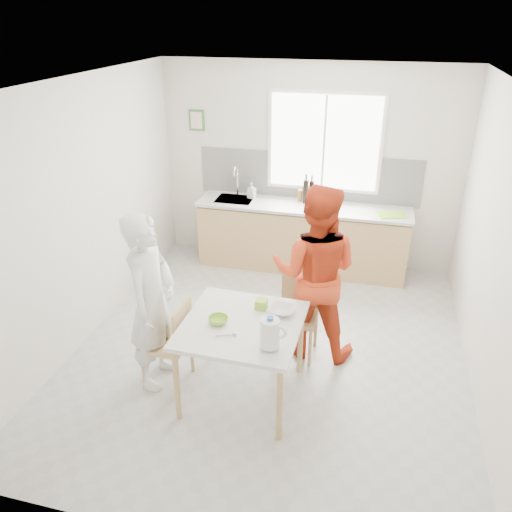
# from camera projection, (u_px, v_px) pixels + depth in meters

# --- Properties ---
(ground) EXTENTS (4.50, 4.50, 0.00)m
(ground) POSITION_uv_depth(u_px,v_px,m) (270.00, 348.00, 5.33)
(ground) COLOR #B7B7B2
(ground) RESTS_ON ground
(room_shell) EXTENTS (4.50, 4.50, 4.50)m
(room_shell) POSITION_uv_depth(u_px,v_px,m) (273.00, 203.00, 4.60)
(room_shell) COLOR silver
(room_shell) RESTS_ON ground
(window) EXTENTS (1.50, 0.06, 1.30)m
(window) POSITION_uv_depth(u_px,v_px,m) (324.00, 143.00, 6.47)
(window) COLOR white
(window) RESTS_ON room_shell
(backsplash) EXTENTS (3.00, 0.02, 0.65)m
(backsplash) POSITION_uv_depth(u_px,v_px,m) (308.00, 176.00, 6.74)
(backsplash) COLOR white
(backsplash) RESTS_ON room_shell
(picture_frame) EXTENTS (0.22, 0.03, 0.28)m
(picture_frame) POSITION_uv_depth(u_px,v_px,m) (197.00, 120.00, 6.77)
(picture_frame) COLOR #3E7B38
(picture_frame) RESTS_ON room_shell
(kitchen_counter) EXTENTS (2.84, 0.64, 1.37)m
(kitchen_counter) POSITION_uv_depth(u_px,v_px,m) (301.00, 239.00, 6.84)
(kitchen_counter) COLOR #DBB476
(kitchen_counter) RESTS_ON ground
(dining_table) EXTENTS (1.05, 1.05, 0.79)m
(dining_table) POSITION_uv_depth(u_px,v_px,m) (242.00, 331.00, 4.40)
(dining_table) COLOR silver
(dining_table) RESTS_ON ground
(chair_left) EXTENTS (0.41, 0.41, 0.88)m
(chair_left) POSITION_uv_depth(u_px,v_px,m) (172.00, 340.00, 4.66)
(chair_left) COLOR #DBB476
(chair_left) RESTS_ON ground
(chair_far) EXTENTS (0.43, 0.43, 0.91)m
(chair_far) POSITION_uv_depth(u_px,v_px,m) (298.00, 308.00, 5.11)
(chair_far) COLOR #DBB476
(chair_far) RESTS_ON ground
(person_white) EXTENTS (0.43, 0.64, 1.72)m
(person_white) POSITION_uv_depth(u_px,v_px,m) (152.00, 302.00, 4.53)
(person_white) COLOR white
(person_white) RESTS_ON ground
(person_red) EXTENTS (0.91, 0.71, 1.83)m
(person_red) POSITION_uv_depth(u_px,v_px,m) (315.00, 273.00, 4.92)
(person_red) COLOR red
(person_red) RESTS_ON ground
(bowl_green) EXTENTS (0.18, 0.18, 0.05)m
(bowl_green) POSITION_uv_depth(u_px,v_px,m) (218.00, 320.00, 4.35)
(bowl_green) COLOR #88C52D
(bowl_green) RESTS_ON dining_table
(bowl_white) EXTENTS (0.24, 0.24, 0.06)m
(bowl_white) POSITION_uv_depth(u_px,v_px,m) (282.00, 310.00, 4.49)
(bowl_white) COLOR white
(bowl_white) RESTS_ON dining_table
(milk_jug) EXTENTS (0.22, 0.16, 0.28)m
(milk_jug) POSITION_uv_depth(u_px,v_px,m) (270.00, 333.00, 3.98)
(milk_jug) COLOR white
(milk_jug) RESTS_ON dining_table
(green_box) EXTENTS (0.10, 0.10, 0.09)m
(green_box) POSITION_uv_depth(u_px,v_px,m) (261.00, 304.00, 4.56)
(green_box) COLOR #8ECA2E
(green_box) RESTS_ON dining_table
(spoon) EXTENTS (0.16, 0.06, 0.01)m
(spoon) POSITION_uv_depth(u_px,v_px,m) (225.00, 335.00, 4.19)
(spoon) COLOR #A5A5AA
(spoon) RESTS_ON dining_table
(cutting_board) EXTENTS (0.41, 0.34, 0.01)m
(cutting_board) POSITION_uv_depth(u_px,v_px,m) (392.00, 215.00, 6.29)
(cutting_board) COLOR #83C42D
(cutting_board) RESTS_ON kitchen_counter
(wine_bottle_a) EXTENTS (0.07, 0.07, 0.32)m
(wine_bottle_a) POSITION_uv_depth(u_px,v_px,m) (305.00, 192.00, 6.62)
(wine_bottle_a) COLOR black
(wine_bottle_a) RESTS_ON kitchen_counter
(wine_bottle_b) EXTENTS (0.07, 0.07, 0.30)m
(wine_bottle_b) POSITION_uv_depth(u_px,v_px,m) (311.00, 192.00, 6.65)
(wine_bottle_b) COLOR black
(wine_bottle_b) RESTS_ON kitchen_counter
(jar_amber) EXTENTS (0.06, 0.06, 0.16)m
(jar_amber) POSITION_uv_depth(u_px,v_px,m) (300.00, 196.00, 6.71)
(jar_amber) COLOR #965F20
(jar_amber) RESTS_ON kitchen_counter
(soap_bottle) EXTENTS (0.11, 0.11, 0.21)m
(soap_bottle) POSITION_uv_depth(u_px,v_px,m) (252.00, 190.00, 6.83)
(soap_bottle) COLOR #999999
(soap_bottle) RESTS_ON kitchen_counter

